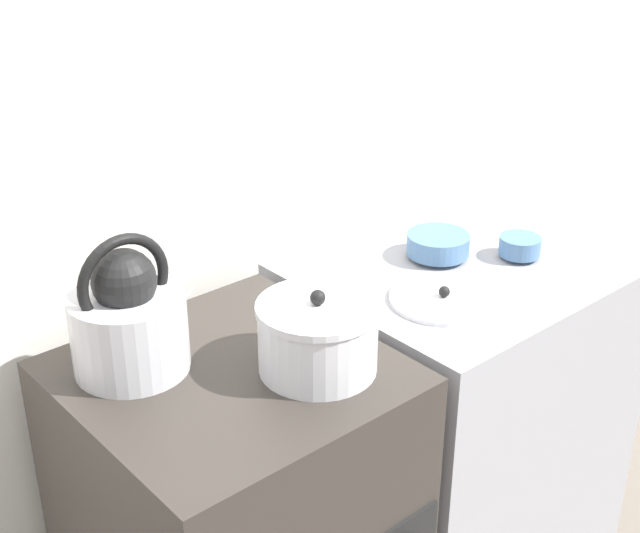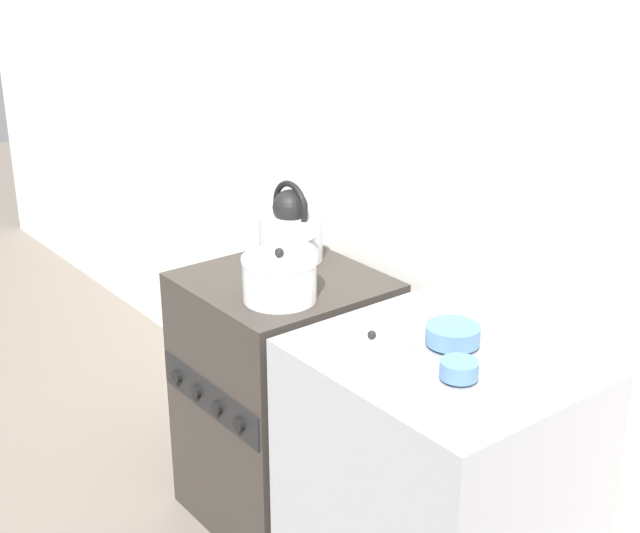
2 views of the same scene
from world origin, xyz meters
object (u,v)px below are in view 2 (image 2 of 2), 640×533
object	(u,v)px
kettle	(291,230)
cooking_pot	(280,278)
loose_pot_lid	(372,340)
stove	(285,399)
enamel_bowl	(453,335)
small_ceramic_bowl	(459,370)

from	to	relation	value
kettle	cooking_pot	size ratio (longest dim) A/B	1.19
cooking_pot	loose_pot_lid	bearing A→B (deg)	4.66
stove	cooking_pot	size ratio (longest dim) A/B	3.84
cooking_pot	enamel_bowl	world-z (taller)	cooking_pot
cooking_pot	small_ceramic_bowl	xyz separation A→B (m)	(0.66, 0.06, -0.04)
cooking_pot	loose_pot_lid	size ratio (longest dim) A/B	0.97
stove	enamel_bowl	bearing A→B (deg)	7.31
stove	cooking_pot	world-z (taller)	cooking_pot
stove	enamel_bowl	xyz separation A→B (m)	(0.65, 0.08, 0.46)
cooking_pot	small_ceramic_bowl	bearing A→B (deg)	5.11
cooking_pot	loose_pot_lid	world-z (taller)	cooking_pot
kettle	small_ceramic_bowl	distance (m)	0.93
stove	small_ceramic_bowl	world-z (taller)	small_ceramic_bowl
loose_pot_lid	kettle	bearing A→B (deg)	162.81
kettle	loose_pot_lid	world-z (taller)	kettle
stove	kettle	bearing A→B (deg)	135.00
small_ceramic_bowl	cooking_pot	bearing A→B (deg)	-174.89
stove	enamel_bowl	world-z (taller)	enamel_bowl
cooking_pot	loose_pot_lid	distance (m)	0.38
enamel_bowl	kettle	bearing A→B (deg)	176.96
stove	small_ceramic_bowl	bearing A→B (deg)	-2.94
cooking_pot	enamel_bowl	size ratio (longest dim) A/B	1.54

